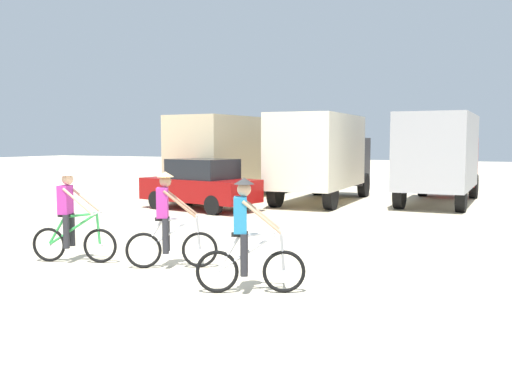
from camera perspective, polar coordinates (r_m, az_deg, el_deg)
name	(u,v)px	position (r m, az deg, el deg)	size (l,w,h in m)	color
ground_plane	(154,270)	(10.69, -10.26, -7.80)	(120.00, 120.00, 0.00)	beige
box_truck_tan_camper	(232,153)	(23.66, -2.42, 3.98)	(2.89, 6.91, 3.35)	#CCB78E
box_truck_cream_rv	(322,154)	(21.93, 6.69, 3.85)	(2.52, 6.80, 3.35)	beige
box_truck_grey_hauler	(440,154)	(22.33, 18.10, 3.65)	(2.45, 6.77, 3.35)	#9E9EA3
sedan_parked	(200,184)	(19.53, -5.64, 0.78)	(4.47, 2.57, 1.76)	maroon
cyclist_orange_shirt	(71,220)	(11.63, -18.23, -2.68)	(1.66, 0.71, 1.82)	black
cyclist_cowboy_hat	(168,223)	(10.69, -8.87, -3.16)	(1.54, 0.91, 1.82)	black
cyclist_near_camera	(247,240)	(8.84, -0.94, -4.86)	(1.59, 0.84, 1.82)	black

